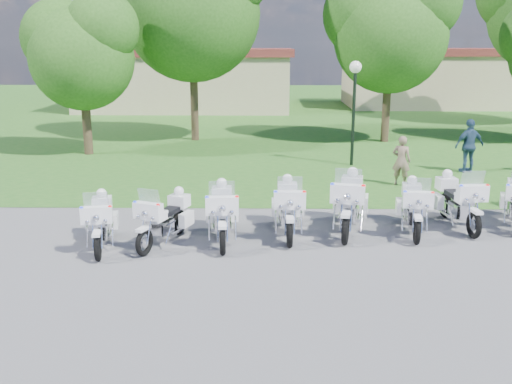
{
  "coord_description": "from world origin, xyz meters",
  "views": [
    {
      "loc": [
        -0.56,
        -12.17,
        4.45
      ],
      "look_at": [
        -0.76,
        1.2,
        0.95
      ],
      "focal_mm": 40.0,
      "sensor_mm": 36.0,
      "label": 1
    }
  ],
  "objects_px": {
    "motorcycle_6": "(458,200)",
    "motorcycle_0": "(100,221)",
    "motorcycle_1": "(165,218)",
    "bystander_c": "(469,146)",
    "lamp_post": "(355,87)",
    "motorcycle_2": "(222,212)",
    "bystander_a": "(401,161)",
    "motorcycle_3": "(288,207)",
    "motorcycle_5": "(414,206)",
    "motorcycle_4": "(349,202)"
  },
  "relations": [
    {
      "from": "motorcycle_6",
      "to": "lamp_post",
      "type": "xyz_separation_m",
      "value": [
        -1.55,
        7.3,
        2.27
      ]
    },
    {
      "from": "motorcycle_4",
      "to": "bystander_c",
      "type": "bearing_deg",
      "value": -115.88
    },
    {
      "from": "motorcycle_0",
      "to": "motorcycle_6",
      "type": "xyz_separation_m",
      "value": [
        8.49,
        1.66,
        0.06
      ]
    },
    {
      "from": "motorcycle_2",
      "to": "motorcycle_5",
      "type": "xyz_separation_m",
      "value": [
        4.59,
        0.68,
        -0.03
      ]
    },
    {
      "from": "motorcycle_5",
      "to": "bystander_c",
      "type": "relative_size",
      "value": 1.18
    },
    {
      "from": "motorcycle_0",
      "to": "motorcycle_4",
      "type": "distance_m",
      "value": 5.87
    },
    {
      "from": "motorcycle_2",
      "to": "motorcycle_0",
      "type": "bearing_deg",
      "value": 6.06
    },
    {
      "from": "motorcycle_2",
      "to": "lamp_post",
      "type": "distance_m",
      "value": 9.74
    },
    {
      "from": "bystander_a",
      "to": "motorcycle_6",
      "type": "bearing_deg",
      "value": 120.77
    },
    {
      "from": "motorcycle_4",
      "to": "lamp_post",
      "type": "distance_m",
      "value": 8.12
    },
    {
      "from": "motorcycle_1",
      "to": "lamp_post",
      "type": "relative_size",
      "value": 0.53
    },
    {
      "from": "motorcycle_6",
      "to": "bystander_c",
      "type": "xyz_separation_m",
      "value": [
        2.39,
        6.16,
        0.29
      ]
    },
    {
      "from": "motorcycle_5",
      "to": "bystander_c",
      "type": "bearing_deg",
      "value": -109.97
    },
    {
      "from": "motorcycle_0",
      "to": "motorcycle_6",
      "type": "bearing_deg",
      "value": -179.85
    },
    {
      "from": "motorcycle_4",
      "to": "bystander_a",
      "type": "relative_size",
      "value": 1.58
    },
    {
      "from": "motorcycle_4",
      "to": "motorcycle_3",
      "type": "bearing_deg",
      "value": 22.2
    },
    {
      "from": "motorcycle_1",
      "to": "bystander_c",
      "type": "xyz_separation_m",
      "value": [
        9.48,
        7.54,
        0.34
      ]
    },
    {
      "from": "motorcycle_3",
      "to": "motorcycle_4",
      "type": "height_order",
      "value": "motorcycle_4"
    },
    {
      "from": "bystander_a",
      "to": "motorcycle_2",
      "type": "bearing_deg",
      "value": 69.68
    },
    {
      "from": "motorcycle_4",
      "to": "bystander_c",
      "type": "distance_m",
      "value": 8.35
    },
    {
      "from": "motorcycle_1",
      "to": "bystander_c",
      "type": "relative_size",
      "value": 1.08
    },
    {
      "from": "motorcycle_3",
      "to": "motorcycle_4",
      "type": "bearing_deg",
      "value": -169.82
    },
    {
      "from": "lamp_post",
      "to": "bystander_a",
      "type": "relative_size",
      "value": 2.39
    },
    {
      "from": "motorcycle_0",
      "to": "motorcycle_4",
      "type": "bearing_deg",
      "value": -178.67
    },
    {
      "from": "motorcycle_3",
      "to": "bystander_a",
      "type": "xyz_separation_m",
      "value": [
        3.81,
        4.87,
        0.14
      ]
    },
    {
      "from": "motorcycle_2",
      "to": "motorcycle_5",
      "type": "distance_m",
      "value": 4.64
    },
    {
      "from": "motorcycle_4",
      "to": "motorcycle_6",
      "type": "relative_size",
      "value": 1.08
    },
    {
      "from": "motorcycle_1",
      "to": "bystander_c",
      "type": "distance_m",
      "value": 12.12
    },
    {
      "from": "motorcycle_0",
      "to": "motorcycle_6",
      "type": "distance_m",
      "value": 8.65
    },
    {
      "from": "motorcycle_2",
      "to": "motorcycle_6",
      "type": "height_order",
      "value": "motorcycle_2"
    },
    {
      "from": "motorcycle_3",
      "to": "bystander_c",
      "type": "height_order",
      "value": "bystander_c"
    },
    {
      "from": "lamp_post",
      "to": "bystander_c",
      "type": "distance_m",
      "value": 4.55
    },
    {
      "from": "motorcycle_3",
      "to": "motorcycle_5",
      "type": "relative_size",
      "value": 1.05
    },
    {
      "from": "bystander_c",
      "to": "motorcycle_6",
      "type": "bearing_deg",
      "value": 53.4
    },
    {
      "from": "bystander_c",
      "to": "motorcycle_1",
      "type": "bearing_deg",
      "value": 23.14
    },
    {
      "from": "motorcycle_2",
      "to": "motorcycle_5",
      "type": "relative_size",
      "value": 1.06
    },
    {
      "from": "motorcycle_1",
      "to": "motorcycle_4",
      "type": "distance_m",
      "value": 4.44
    },
    {
      "from": "motorcycle_2",
      "to": "bystander_a",
      "type": "distance_m",
      "value": 7.57
    },
    {
      "from": "motorcycle_6",
      "to": "motorcycle_0",
      "type": "bearing_deg",
      "value": 5.51
    },
    {
      "from": "motorcycle_0",
      "to": "motorcycle_2",
      "type": "distance_m",
      "value": 2.74
    },
    {
      "from": "motorcycle_4",
      "to": "motorcycle_5",
      "type": "distance_m",
      "value": 1.55
    },
    {
      "from": "motorcycle_1",
      "to": "motorcycle_5",
      "type": "xyz_separation_m",
      "value": [
        5.87,
        0.9,
        0.03
      ]
    },
    {
      "from": "motorcycle_1",
      "to": "lamp_post",
      "type": "xyz_separation_m",
      "value": [
        5.54,
        8.69,
        2.32
      ]
    },
    {
      "from": "motorcycle_3",
      "to": "motorcycle_4",
      "type": "xyz_separation_m",
      "value": [
        1.5,
        0.26,
        0.06
      ]
    },
    {
      "from": "motorcycle_6",
      "to": "bystander_c",
      "type": "bearing_deg",
      "value": -116.75
    },
    {
      "from": "motorcycle_3",
      "to": "bystander_c",
      "type": "xyz_separation_m",
      "value": [
        6.64,
        6.84,
        0.28
      ]
    },
    {
      "from": "motorcycle_1",
      "to": "lamp_post",
      "type": "distance_m",
      "value": 10.56
    },
    {
      "from": "motorcycle_0",
      "to": "bystander_c",
      "type": "distance_m",
      "value": 13.4
    },
    {
      "from": "motorcycle_0",
      "to": "motorcycle_2",
      "type": "bearing_deg",
      "value": 179.66
    },
    {
      "from": "motorcycle_6",
      "to": "bystander_a",
      "type": "relative_size",
      "value": 1.46
    }
  ]
}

